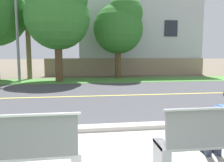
{
  "coord_description": "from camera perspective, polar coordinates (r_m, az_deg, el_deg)",
  "views": [
    {
      "loc": [
        -0.52,
        -2.52,
        1.73
      ],
      "look_at": [
        0.29,
        3.44,
        1.0
      ],
      "focal_mm": 35.48,
      "sensor_mm": 36.0,
      "label": 1
    }
  ],
  "objects": [
    {
      "name": "garden_wall",
      "position": [
        18.07,
        3.9,
        3.66
      ],
      "size": [
        13.0,
        0.36,
        1.4
      ],
      "primitive_type": "cube",
      "color": "gray",
      "rests_on": "ground_plane"
    },
    {
      "name": "house_across_street",
      "position": [
        21.55,
        5.72,
        12.47
      ],
      "size": [
        11.13,
        6.91,
        7.54
      ],
      "color": "#B7BCC1",
      "rests_on": "ground_plane"
    },
    {
      "name": "streetlamp",
      "position": [
        15.0,
        -23.17,
        14.52
      ],
      "size": [
        0.24,
        2.1,
        6.7
      ],
      "color": "gray",
      "rests_on": "ground_plane"
    },
    {
      "name": "ground_plane",
      "position": [
        10.67,
        -4.87,
        -2.42
      ],
      "size": [
        140.0,
        140.0,
        0.0
      ],
      "primitive_type": "plane",
      "color": "#665B4C"
    },
    {
      "name": "road_centre_line",
      "position": [
        9.2,
        -4.39,
        -3.87
      ],
      "size": [
        48.0,
        0.14,
        0.01
      ],
      "primitive_type": "cube",
      "color": "#E0CC4C",
      "rests_on": "ground_plane"
    },
    {
      "name": "far_verge_grass",
      "position": [
        14.65,
        -5.68,
        0.16
      ],
      "size": [
        48.0,
        2.8,
        0.02
      ],
      "primitive_type": "cube",
      "color": "#478438",
      "rests_on": "ground_plane"
    },
    {
      "name": "street_asphalt",
      "position": [
        9.2,
        -4.39,
        -3.9
      ],
      "size": [
        52.0,
        8.0,
        0.01
      ],
      "primitive_type": "cube",
      "color": "#424247",
      "rests_on": "ground_plane"
    },
    {
      "name": "shade_tree_left",
      "position": [
        14.54,
        -13.41,
        16.82
      ],
      "size": [
        3.98,
        3.98,
        6.57
      ],
      "color": "brown",
      "rests_on": "ground_plane"
    },
    {
      "name": "bench_left",
      "position": [
        3.32,
        -26.66,
        -16.24
      ],
      "size": [
        2.06,
        0.48,
        1.01
      ],
      "color": "silver",
      "rests_on": "ground_plane"
    },
    {
      "name": "curb_edge",
      "position": [
        5.18,
        -1.59,
        -11.96
      ],
      "size": [
        44.0,
        0.3,
        0.11
      ],
      "primitive_type": "cube",
      "color": "#ADA89E",
      "rests_on": "ground_plane"
    },
    {
      "name": "shade_tree_centre",
      "position": [
        15.97,
        2.04,
        14.17
      ],
      "size": [
        3.49,
        3.49,
        5.76
      ],
      "color": "brown",
      "rests_on": "ground_plane"
    }
  ]
}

